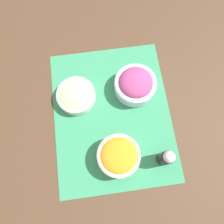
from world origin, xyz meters
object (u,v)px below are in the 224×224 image
object	(u,v)px
carrot_bowl	(117,156)
pepper_shaker	(166,158)
cucumber_bowl	(76,95)
onion_bowl	(135,84)

from	to	relation	value
carrot_bowl	pepper_shaker	xyz separation A→B (m)	(0.03, 0.16, 0.01)
carrot_bowl	cucumber_bowl	xyz separation A→B (m)	(-0.24, -0.12, -0.01)
cucumber_bowl	pepper_shaker	xyz separation A→B (m)	(0.27, 0.27, 0.03)
onion_bowl	carrot_bowl	size ratio (longest dim) A/B	1.07
onion_bowl	pepper_shaker	distance (m)	0.28
carrot_bowl	pepper_shaker	distance (m)	0.16
onion_bowl	carrot_bowl	xyz separation A→B (m)	(0.25, -0.10, 0.00)
carrot_bowl	cucumber_bowl	bearing A→B (deg)	-153.80
pepper_shaker	onion_bowl	bearing A→B (deg)	-168.95
carrot_bowl	cucumber_bowl	size ratio (longest dim) A/B	1.01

